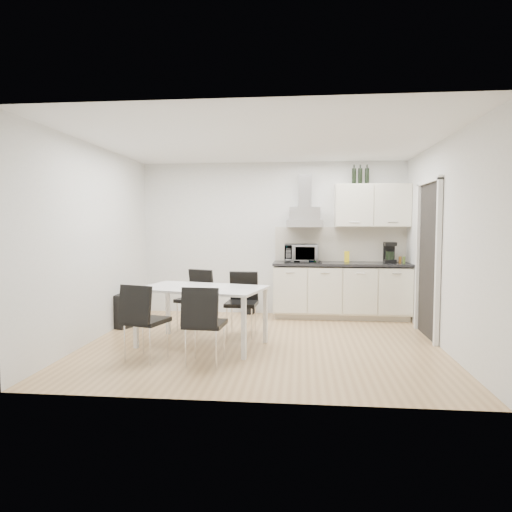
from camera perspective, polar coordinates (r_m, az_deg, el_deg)
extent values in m
plane|color=tan|center=(6.07, 0.81, -10.78)|extent=(4.50, 4.50, 0.00)
cube|color=white|center=(7.87, 2.06, 2.19)|extent=(4.50, 0.10, 2.60)
cube|color=white|center=(3.89, -1.68, 0.34)|extent=(4.50, 0.10, 2.60)
cube|color=white|center=(6.46, -19.47, 1.57)|extent=(0.10, 4.00, 2.60)
cube|color=white|center=(6.11, 22.37, 1.37)|extent=(0.10, 4.00, 2.60)
plane|color=white|center=(5.96, 0.84, 14.17)|extent=(4.50, 4.50, 0.00)
cube|color=white|center=(6.64, 20.62, -0.56)|extent=(0.08, 1.04, 2.10)
cube|color=beige|center=(7.76, 10.49, -7.20)|extent=(2.16, 0.52, 0.10)
cube|color=white|center=(7.65, 10.56, -4.09)|extent=(2.20, 0.60, 0.76)
cube|color=black|center=(7.59, 10.60, -0.96)|extent=(2.22, 0.64, 0.04)
cube|color=beige|center=(7.87, 10.45, 1.47)|extent=(2.20, 0.02, 0.58)
cube|color=white|center=(7.76, 14.31, 6.11)|extent=(1.20, 0.35, 0.70)
cube|color=silver|center=(7.63, 6.11, 4.75)|extent=(0.60, 0.46, 0.30)
cube|color=silver|center=(7.76, 6.13, 8.06)|extent=(0.22, 0.20, 0.55)
imported|color=silver|center=(7.54, 5.63, 0.60)|extent=(0.56, 0.33, 0.37)
cube|color=yellow|center=(7.70, 11.28, -0.08)|extent=(0.08, 0.04, 0.18)
cylinder|color=brown|center=(7.68, 17.56, -0.46)|extent=(0.04, 0.04, 0.11)
cylinder|color=#4C6626|center=(7.69, 18.00, -0.47)|extent=(0.04, 0.04, 0.11)
cylinder|color=black|center=(7.76, 12.15, 9.92)|extent=(0.07, 0.07, 0.32)
cylinder|color=black|center=(7.77, 12.89, 9.90)|extent=(0.07, 0.07, 0.32)
cylinder|color=black|center=(7.79, 13.71, 9.87)|extent=(0.07, 0.07, 0.32)
cube|color=white|center=(5.84, -6.80, -4.03)|extent=(1.71, 1.22, 0.03)
cube|color=white|center=(5.93, -14.80, -7.69)|extent=(0.06, 0.06, 0.72)
cube|color=white|center=(5.27, -1.53, -9.03)|extent=(0.06, 0.06, 0.72)
cube|color=white|center=(6.58, -10.94, -6.48)|extent=(0.06, 0.06, 0.72)
cube|color=white|center=(5.99, 1.17, -7.44)|extent=(0.06, 0.06, 0.72)
cube|color=black|center=(7.26, -15.52, -6.45)|extent=(0.45, 0.65, 0.50)
cube|color=gold|center=(7.19, -14.57, -5.09)|extent=(0.21, 0.50, 0.08)
cube|color=black|center=(7.92, -1.00, -6.06)|extent=(0.22, 0.20, 0.33)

